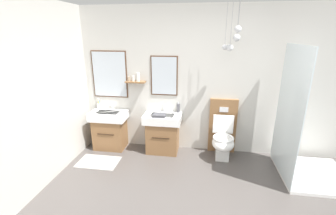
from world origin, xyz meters
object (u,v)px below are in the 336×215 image
object	(u,v)px
toothbrush_cup	(99,106)
shower_tray	(305,152)
toilet	(223,136)
vanity_sink_right	(163,132)
vanity_sink_left	(110,128)
soap_dispenser	(178,108)
folded_hand_towel	(159,115)

from	to	relation	value
toothbrush_cup	shower_tray	size ratio (longest dim) A/B	0.11
toilet	toothbrush_cup	size ratio (longest dim) A/B	4.83
vanity_sink_right	shower_tray	world-z (taller)	shower_tray
vanity_sink_left	shower_tray	distance (m)	3.27
vanity_sink_right	toilet	size ratio (longest dim) A/B	0.72
toilet	soap_dispenser	distance (m)	0.93
vanity_sink_left	soap_dispenser	distance (m)	1.35
vanity_sink_left	folded_hand_towel	bearing A→B (deg)	-7.41
toothbrush_cup	shower_tray	world-z (taller)	shower_tray
vanity_sink_left	vanity_sink_right	bearing A→B (deg)	0.00
vanity_sink_left	soap_dispenser	xyz separation A→B (m)	(1.27, 0.16, 0.42)
toothbrush_cup	folded_hand_towel	size ratio (longest dim) A/B	0.94
vanity_sink_right	toilet	world-z (taller)	toilet
toilet	soap_dispenser	xyz separation A→B (m)	(-0.80, 0.17, 0.42)
toilet	soap_dispenser	world-z (taller)	toilet
vanity_sink_right	soap_dispenser	xyz separation A→B (m)	(0.26, 0.16, 0.42)
toilet	toothbrush_cup	bearing A→B (deg)	176.03
vanity_sink_right	folded_hand_towel	distance (m)	0.38
toothbrush_cup	folded_hand_towel	world-z (taller)	toothbrush_cup
vanity_sink_right	vanity_sink_left	bearing A→B (deg)	180.00
toothbrush_cup	soap_dispenser	xyz separation A→B (m)	(1.52, 0.01, 0.03)
soap_dispenser	shower_tray	bearing A→B (deg)	-17.15
vanity_sink_right	shower_tray	bearing A→B (deg)	-11.43
vanity_sink_left	shower_tray	xyz separation A→B (m)	(3.24, -0.45, 0.01)
vanity_sink_left	toilet	bearing A→B (deg)	-0.38
vanity_sink_left	toilet	size ratio (longest dim) A/B	0.72
soap_dispenser	vanity_sink_right	bearing A→B (deg)	-148.89
vanity_sink_right	soap_dispenser	size ratio (longest dim) A/B	3.70
toilet	soap_dispenser	bearing A→B (deg)	167.99
vanity_sink_left	folded_hand_towel	xyz separation A→B (m)	(0.97, -0.13, 0.36)
vanity_sink_right	folded_hand_towel	bearing A→B (deg)	-107.63
vanity_sink_left	shower_tray	world-z (taller)	shower_tray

